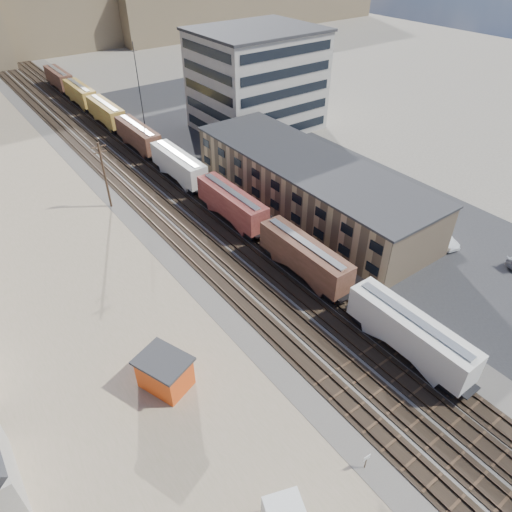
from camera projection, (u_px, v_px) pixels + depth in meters
ground at (360, 355)px, 44.77m from camera, size 300.00×300.00×0.00m
ballast_bed at (141, 172)px, 77.00m from camera, size 18.00×200.00×0.06m
dirt_yard at (35, 238)px, 61.03m from camera, size 24.00×180.00×0.03m
asphalt_lot at (298, 169)px, 77.81m from camera, size 26.00×120.00×0.04m
rail_tracks at (138, 172)px, 76.69m from camera, size 11.40×200.00×0.24m
freight_train at (157, 149)px, 77.73m from camera, size 3.00×119.74×4.46m
warehouse at (308, 183)px, 65.84m from camera, size 12.40×40.40×7.25m
office_tower at (257, 80)px, 87.99m from camera, size 22.60×18.60×18.45m
utility_pole_north at (104, 174)px, 64.64m from camera, size 2.20×0.32×10.00m
radio_mast at (140, 96)px, 80.87m from camera, size 1.20×0.16×18.00m
maintenance_shed at (165, 372)px, 40.95m from camera, size 5.03×5.63×3.41m
sign_post at (366, 460)px, 34.93m from camera, size 0.66×0.11×1.72m
parked_car_white at (441, 238)px, 59.67m from camera, size 2.95×5.43×1.70m
parked_car_blue at (277, 135)px, 88.06m from camera, size 5.03×6.29×1.59m
parked_car_far at (249, 112)px, 98.76m from camera, size 2.56×4.33×1.38m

